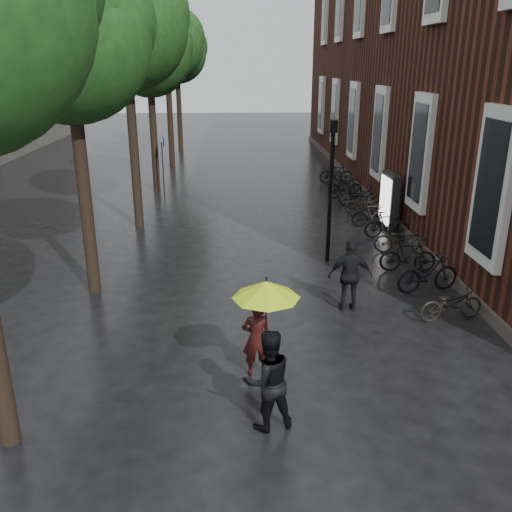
{
  "coord_description": "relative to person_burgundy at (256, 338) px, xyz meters",
  "views": [
    {
      "loc": [
        -0.4,
        -6.25,
        5.67
      ],
      "look_at": [
        0.08,
        5.59,
        1.42
      ],
      "focal_mm": 38.0,
      "sensor_mm": 36.0,
      "label": 1
    }
  ],
  "objects": [
    {
      "name": "pedestrian_walking",
      "position": [
        2.35,
        2.8,
        0.12
      ],
      "size": [
        1.05,
        0.46,
        1.77
      ],
      "primitive_type": "imported",
      "rotation": [
        0.0,
        0.0,
        3.11
      ],
      "color": "black",
      "rests_on": "ground"
    },
    {
      "name": "parked_bicycles",
      "position": [
        4.67,
        9.63,
        -0.3
      ],
      "size": [
        2.06,
        15.76,
        1.04
      ],
      "color": "black",
      "rests_on": "ground"
    },
    {
      "name": "ad_lightbox",
      "position": [
        5.1,
        9.46,
        0.24
      ],
      "size": [
        0.31,
        1.33,
        2.01
      ],
      "rotation": [
        0.0,
        0.0,
        0.03
      ],
      "color": "black",
      "rests_on": "ground"
    },
    {
      "name": "ground",
      "position": [
        0.02,
        -2.81,
        -0.77
      ],
      "size": [
        120.0,
        120.0,
        0.0
      ],
      "primitive_type": "plane",
      "color": "black"
    },
    {
      "name": "lime_umbrella",
      "position": [
        0.13,
        -0.72,
        1.31
      ],
      "size": [
        1.17,
        1.17,
        1.72
      ],
      "rotation": [
        0.0,
        0.0,
        -0.05
      ],
      "color": "black",
      "rests_on": "ground"
    },
    {
      "name": "cycle_sign",
      "position": [
        -3.55,
        15.38,
        0.93
      ],
      "size": [
        0.14,
        0.47,
        2.57
      ],
      "rotation": [
        0.0,
        0.0,
        0.05
      ],
      "color": "#262628",
      "rests_on": "ground"
    },
    {
      "name": "street_trees",
      "position": [
        -3.97,
        13.1,
        5.57
      ],
      "size": [
        4.33,
        34.03,
        8.91
      ],
      "color": "black",
      "rests_on": "ground"
    },
    {
      "name": "person_burgundy",
      "position": [
        0.0,
        0.0,
        0.0
      ],
      "size": [
        0.6,
        0.42,
        1.54
      ],
      "primitive_type": "imported",
      "rotation": [
        0.0,
        0.0,
        3.24
      ],
      "color": "black",
      "rests_on": "ground"
    },
    {
      "name": "lamp_post",
      "position": [
        2.4,
        6.22,
        1.76
      ],
      "size": [
        0.21,
        0.21,
        4.16
      ],
      "rotation": [
        0.0,
        0.0,
        0.01
      ],
      "color": "black",
      "rests_on": "ground"
    },
    {
      "name": "person_black",
      "position": [
        0.12,
        -1.59,
        0.1
      ],
      "size": [
        0.99,
        0.87,
        1.74
      ],
      "primitive_type": "imported",
      "rotation": [
        0.0,
        0.0,
        3.42
      ],
      "color": "black",
      "rests_on": "ground"
    },
    {
      "name": "brick_building",
      "position": [
        10.49,
        16.65,
        5.22
      ],
      "size": [
        10.2,
        33.2,
        12.0
      ],
      "color": "#38160F",
      "rests_on": "ground"
    }
  ]
}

